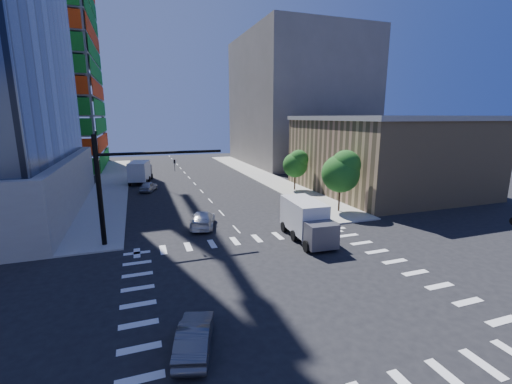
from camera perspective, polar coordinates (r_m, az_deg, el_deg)
name	(u,v)px	position (r m, az deg, el deg)	size (l,w,h in m)	color
ground	(290,287)	(22.37, 5.61, -15.52)	(160.00, 160.00, 0.00)	black
road_markings	(290,287)	(22.37, 5.61, -15.51)	(20.00, 20.00, 0.01)	silver
sidewalk_ne	(260,175)	(62.42, 0.62, 2.84)	(5.00, 60.00, 0.15)	#989790
sidewalk_nw	(112,184)	(58.92, -22.90, 1.27)	(5.00, 60.00, 0.15)	#989790
construction_building	(21,40)	(83.21, -34.50, 20.15)	(25.16, 34.50, 70.60)	slate
commercial_building	(385,154)	(52.31, 20.74, 5.97)	(20.50, 22.50, 10.60)	#967E57
bg_building_ne	(297,101)	(81.12, 6.88, 14.83)	(24.00, 30.00, 28.00)	#5C5853
signal_mast_nw	(119,180)	(29.81, -21.94, 1.92)	(10.20, 0.40, 9.00)	black
tree_south	(342,171)	(38.58, 14.17, 3.43)	(4.16, 4.16, 6.82)	#382316
tree_north	(296,163)	(49.15, 6.73, 4.76)	(3.54, 3.52, 5.78)	#382316
car_nb_far	(291,204)	(39.76, 5.79, -1.95)	(2.12, 4.59, 1.28)	black
car_sb_near	(203,219)	(33.60, -8.86, -4.51)	(2.14, 5.26, 1.53)	silver
car_sb_mid	(149,186)	(51.44, -17.46, 0.92)	(1.70, 4.23, 1.44)	#B2B4BA
car_sb_cross	(195,337)	(17.11, -10.18, -22.64)	(1.45, 4.16, 1.37)	#4C4D52
box_truck_near	(308,224)	(29.79, 8.69, -5.30)	(3.06, 6.47, 3.32)	black
box_truck_far	(141,173)	(58.78, -18.64, 3.04)	(4.06, 7.08, 3.50)	black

